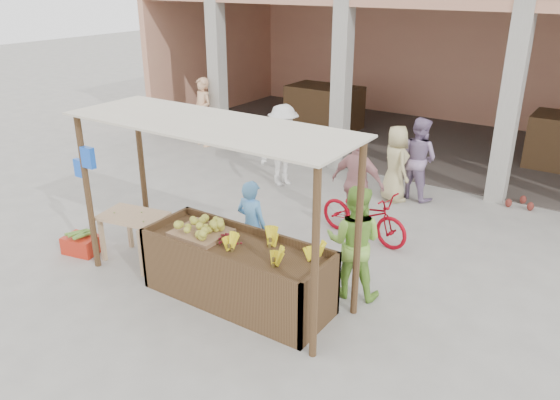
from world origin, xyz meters
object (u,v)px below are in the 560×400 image
Objects in this scene: side_table at (133,223)px; vendor_blue at (252,223)px; red_crate at (82,244)px; motorcycle at (364,214)px; vendor_green at (354,239)px; fruit_stall at (237,274)px.

vendor_blue is at bearing 14.55° from side_table.
side_table is at bearing 27.23° from vendor_blue.
motorcycle is (3.48, 2.95, 0.31)m from red_crate.
vendor_green is (4.11, 1.31, 0.70)m from red_crate.
side_table is 0.62× the size of motorcycle.
vendor_blue is 0.87× the size of motorcycle.
fruit_stall is at bearing -5.85° from red_crate.
red_crate is (-2.90, -0.30, -0.26)m from fruit_stall.
fruit_stall is at bearing 114.32° from vendor_blue.
fruit_stall is 1.51× the size of motorcycle.
vendor_green reaches higher than vendor_blue.
vendor_green is at bearing 5.77° from red_crate.
fruit_stall is 1.55× the size of vendor_green.
red_crate is at bearing 139.09° from motorcycle.
vendor_blue is 1.56m from vendor_green.
fruit_stall is 2.44× the size of side_table.
fruit_stall is at bearing 176.37° from motorcycle.
vendor_blue is at bearing 112.88° from fruit_stall.
red_crate is 2.86m from vendor_blue.
side_table is at bearing 2.75° from vendor_green.
vendor_green reaches higher than side_table.
fruit_stall is at bearing 24.72° from vendor_green.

